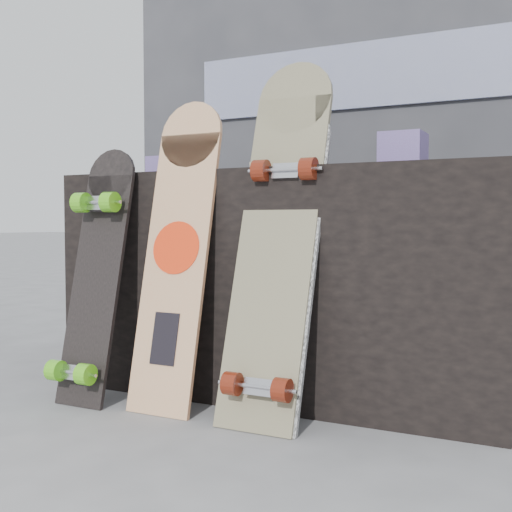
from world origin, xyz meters
The scene contains 10 objects.
ground centered at (0.00, 0.00, 0.00)m, with size 60.00×60.00×0.00m, color slate.
vendor_table centered at (0.00, 0.50, 0.40)m, with size 1.60×0.60×0.80m, color black.
booth centered at (0.00, 1.35, 1.10)m, with size 2.40×0.22×2.20m.
merch_box_purple centered at (-0.60, 0.63, 0.85)m, with size 0.18×0.12×0.10m, color #603D7D.
merch_box_small centered at (0.42, 0.49, 0.86)m, with size 0.14×0.14×0.12m, color #603D7D.
merch_box_flat centered at (-0.11, 0.66, 0.83)m, with size 0.22×0.10×0.06m, color #D1B78C.
longboard_geisha centered at (-0.25, 0.15, 0.55)m, with size 0.24×0.26×1.04m.
longboard_celtic centered at (0.10, 0.20, 0.62)m, with size 0.26×0.37×1.16m.
longboard_cascadia centered at (0.12, 0.16, 0.52)m, with size 0.23×0.37×1.01m.
skateboard_dark centered at (-0.55, 0.07, 0.45)m, with size 0.20×0.29×0.89m.
Camera 1 is at (0.95, -1.65, 0.62)m, focal length 45.00 mm.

